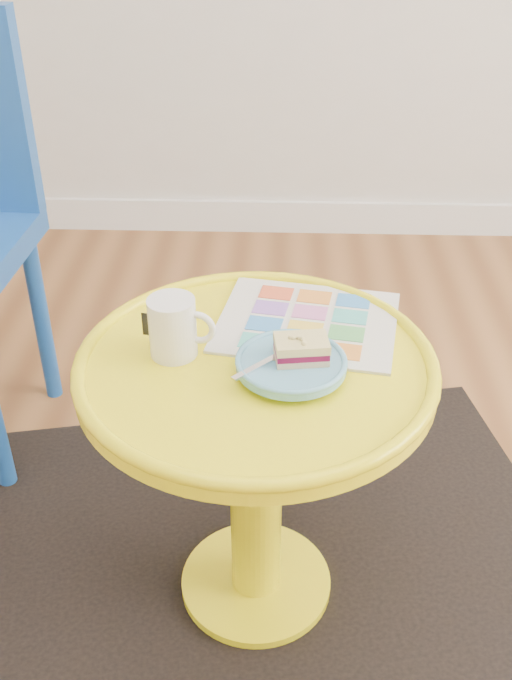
{
  "coord_description": "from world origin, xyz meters",
  "views": [
    {
      "loc": [
        -0.14,
        -0.63,
        1.23
      ],
      "look_at": [
        -0.17,
        0.35,
        0.58
      ],
      "focal_mm": 40.0,
      "sensor_mm": 36.0,
      "label": 1
    }
  ],
  "objects_px": {
    "newspaper": "(307,322)",
    "plate": "(291,364)",
    "side_table": "(256,435)",
    "mug": "(174,326)"
  },
  "relations": [
    {
      "from": "newspaper",
      "to": "plate",
      "type": "height_order",
      "value": "plate"
    },
    {
      "from": "side_table",
      "to": "newspaper",
      "type": "xyz_separation_m",
      "value": [
        0.08,
        0.12,
        0.16
      ]
    },
    {
      "from": "side_table",
      "to": "plate",
      "type": "xyz_separation_m",
      "value": [
        0.05,
        -0.03,
        0.17
      ]
    },
    {
      "from": "newspaper",
      "to": "mug",
      "type": "xyz_separation_m",
      "value": [
        -0.21,
        -0.1,
        0.05
      ]
    },
    {
      "from": "newspaper",
      "to": "side_table",
      "type": "bearing_deg",
      "value": -115.7
    },
    {
      "from": "newspaper",
      "to": "plate",
      "type": "xyz_separation_m",
      "value": [
        -0.03,
        -0.15,
        0.01
      ]
    },
    {
      "from": "side_table",
      "to": "plate",
      "type": "bearing_deg",
      "value": -29.46
    },
    {
      "from": "side_table",
      "to": "plate",
      "type": "relative_size",
      "value": 3.35
    },
    {
      "from": "side_table",
      "to": "newspaper",
      "type": "height_order",
      "value": "newspaper"
    },
    {
      "from": "mug",
      "to": "plate",
      "type": "relative_size",
      "value": 0.63
    }
  ]
}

